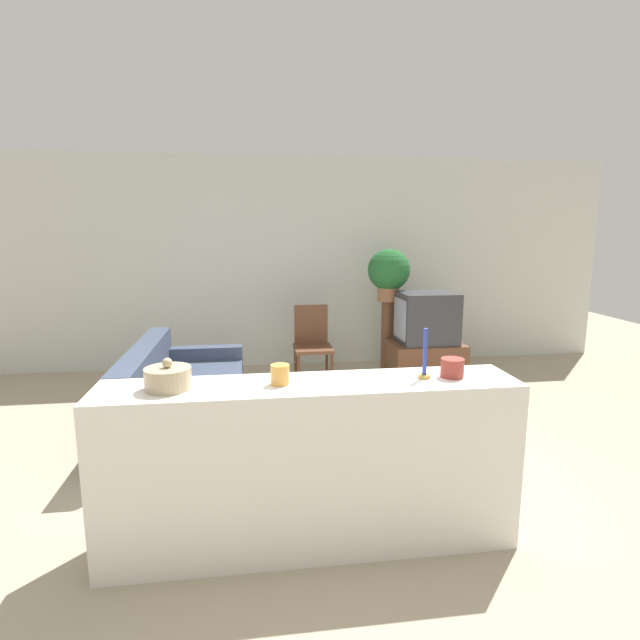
{
  "coord_description": "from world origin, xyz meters",
  "views": [
    {
      "loc": [
        -0.31,
        -3.09,
        1.81
      ],
      "look_at": [
        0.4,
        2.02,
        0.85
      ],
      "focal_mm": 28.0,
      "sensor_mm": 36.0,
      "label": 1
    }
  ],
  "objects_px": {
    "couch": "(184,401)",
    "television": "(427,318)",
    "potted_plant": "(389,272)",
    "wooden_chair": "(312,341)",
    "decorative_bowl": "(168,378)"
  },
  "relations": [
    {
      "from": "television",
      "to": "potted_plant",
      "type": "height_order",
      "value": "potted_plant"
    },
    {
      "from": "wooden_chair",
      "to": "decorative_bowl",
      "type": "height_order",
      "value": "decorative_bowl"
    },
    {
      "from": "couch",
      "to": "potted_plant",
      "type": "height_order",
      "value": "potted_plant"
    },
    {
      "from": "decorative_bowl",
      "to": "television",
      "type": "bearing_deg",
      "value": 49.2
    },
    {
      "from": "couch",
      "to": "wooden_chair",
      "type": "distance_m",
      "value": 1.84
    },
    {
      "from": "couch",
      "to": "wooden_chair",
      "type": "height_order",
      "value": "wooden_chair"
    },
    {
      "from": "television",
      "to": "wooden_chair",
      "type": "distance_m",
      "value": 1.35
    },
    {
      "from": "decorative_bowl",
      "to": "wooden_chair",
      "type": "bearing_deg",
      "value": 69.6
    },
    {
      "from": "couch",
      "to": "potted_plant",
      "type": "xyz_separation_m",
      "value": [
        2.26,
        1.41,
        1.01
      ]
    },
    {
      "from": "potted_plant",
      "to": "couch",
      "type": "bearing_deg",
      "value": -148.09
    },
    {
      "from": "wooden_chair",
      "to": "potted_plant",
      "type": "relative_size",
      "value": 1.45
    },
    {
      "from": "couch",
      "to": "potted_plant",
      "type": "bearing_deg",
      "value": 31.91
    },
    {
      "from": "couch",
      "to": "decorative_bowl",
      "type": "height_order",
      "value": "decorative_bowl"
    },
    {
      "from": "decorative_bowl",
      "to": "couch",
      "type": "bearing_deg",
      "value": 95.81
    },
    {
      "from": "couch",
      "to": "television",
      "type": "xyz_separation_m",
      "value": [
        2.62,
        1.03,
        0.51
      ]
    }
  ]
}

